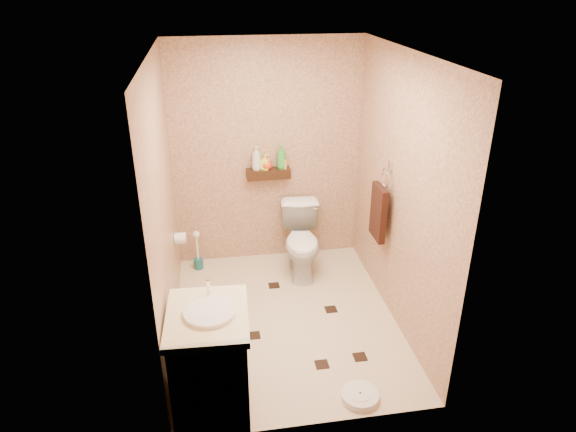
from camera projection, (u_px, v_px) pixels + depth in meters
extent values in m
plane|color=beige|center=(286.00, 319.00, 4.80)|extent=(2.50, 2.50, 0.00)
cube|color=tan|center=(267.00, 155.00, 5.40)|extent=(2.00, 0.04, 2.40)
cube|color=tan|center=(318.00, 282.00, 3.17)|extent=(2.00, 0.04, 2.40)
cube|color=tan|center=(164.00, 210.00, 4.14)|extent=(0.04, 2.50, 2.40)
cube|color=tan|center=(400.00, 195.00, 4.43)|extent=(0.04, 2.50, 2.40)
cube|color=silver|center=(286.00, 53.00, 3.77)|extent=(2.00, 2.50, 0.02)
cube|color=#33190E|center=(269.00, 174.00, 5.41)|extent=(0.46, 0.14, 0.10)
cube|color=black|center=(254.00, 335.00, 4.58)|extent=(0.11, 0.11, 0.01)
cube|color=black|center=(331.00, 309.00, 4.93)|extent=(0.11, 0.11, 0.01)
cube|color=black|center=(322.00, 364.00, 4.24)|extent=(0.11, 0.11, 0.01)
cube|color=black|center=(231.00, 294.00, 5.17)|extent=(0.11, 0.11, 0.01)
cube|color=black|center=(360.00, 357.00, 4.32)|extent=(0.11, 0.11, 0.01)
cube|color=black|center=(274.00, 285.00, 5.31)|extent=(0.11, 0.11, 0.01)
imported|color=white|center=(302.00, 241.00, 5.43)|extent=(0.47, 0.75, 0.73)
cube|color=brown|center=(211.00, 364.00, 3.68)|extent=(0.55, 0.66, 0.78)
cube|color=beige|center=(207.00, 317.00, 3.50)|extent=(0.59, 0.70, 0.05)
cylinder|color=white|center=(210.00, 313.00, 3.49)|extent=(0.36, 0.36, 0.05)
cylinder|color=silver|center=(208.00, 287.00, 3.66)|extent=(0.03, 0.03, 0.12)
cylinder|color=white|center=(360.00, 396.00, 3.89)|extent=(0.30, 0.30, 0.05)
cylinder|color=white|center=(360.00, 393.00, 3.88)|extent=(0.17, 0.17, 0.01)
cylinder|color=#175B5C|center=(199.00, 263.00, 5.61)|extent=(0.10, 0.10, 0.11)
cylinder|color=white|center=(197.00, 247.00, 5.52)|extent=(0.02, 0.02, 0.32)
sphere|color=white|center=(196.00, 234.00, 5.46)|extent=(0.08, 0.08, 0.08)
cube|color=silver|center=(390.00, 165.00, 4.57)|extent=(0.03, 0.06, 0.08)
torus|color=silver|center=(386.00, 178.00, 4.62)|extent=(0.02, 0.19, 0.19)
cube|color=black|center=(378.00, 213.00, 4.76)|extent=(0.06, 0.30, 0.52)
cylinder|color=white|center=(180.00, 238.00, 4.98)|extent=(0.11, 0.11, 0.11)
cylinder|color=silver|center=(175.00, 233.00, 4.95)|extent=(0.04, 0.02, 0.02)
imported|color=beige|center=(256.00, 158.00, 5.31)|extent=(0.12, 0.12, 0.26)
imported|color=#EEFF35|center=(265.00, 162.00, 5.34)|extent=(0.10, 0.10, 0.16)
imported|color=red|center=(267.00, 163.00, 5.35)|extent=(0.15, 0.15, 0.14)
imported|color=green|center=(281.00, 157.00, 5.35)|extent=(0.12, 0.12, 0.26)
imported|color=#CC8744|center=(284.00, 161.00, 5.37)|extent=(0.09, 0.09, 0.16)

